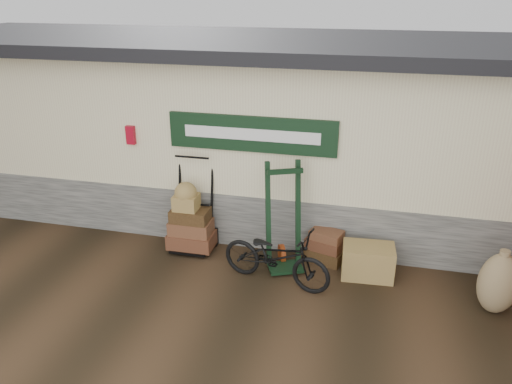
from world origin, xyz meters
TOP-DOWN VIEW (x-y plane):
  - ground at (0.00, 0.00)m, footprint 80.00×80.00m
  - station_building at (-0.01, 2.74)m, footprint 14.40×4.10m
  - porter_trolley at (-1.23, 0.85)m, footprint 0.89×0.67m
  - green_barrow at (0.30, 0.55)m, footprint 0.75×0.70m
  - suitcase_stack at (0.90, 0.85)m, footprint 0.69×0.54m
  - wicker_hamper at (1.58, 0.56)m, footprint 0.78×0.54m
  - bicycle at (0.29, 0.05)m, footprint 0.96×1.76m
  - burlap_sack_left at (3.25, 0.05)m, footprint 0.65×0.59m

SIDE VIEW (x-z plane):
  - ground at x=0.00m, z-range 0.00..0.00m
  - wicker_hamper at x=1.58m, z-range 0.00..0.49m
  - suitcase_stack at x=0.90m, z-range 0.00..0.53m
  - burlap_sack_left at x=3.25m, z-range 0.00..0.86m
  - bicycle at x=0.29m, z-range 0.00..0.97m
  - green_barrow at x=0.30m, z-range 0.00..1.65m
  - porter_trolley at x=-1.23m, z-range 0.00..1.77m
  - station_building at x=-0.01m, z-range 0.01..3.21m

